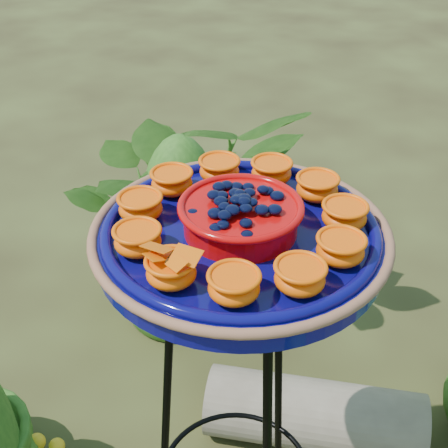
% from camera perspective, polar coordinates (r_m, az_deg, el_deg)
% --- Properties ---
extents(tripod_stand, '(0.42, 0.42, 0.94)m').
position_cam_1_polar(tripod_stand, '(1.30, 1.23, -15.83)').
color(tripod_stand, black).
rests_on(tripod_stand, ground).
extents(feeder_dish, '(0.58, 0.58, 0.11)m').
position_cam_1_polar(feeder_dish, '(1.02, 1.50, -0.66)').
color(feeder_dish, '#070650').
rests_on(feeder_dish, tripod_stand).
extents(driftwood_log, '(0.65, 0.34, 0.21)m').
position_cam_1_polar(driftwood_log, '(1.90, 8.22, -16.87)').
color(driftwood_log, gray).
rests_on(driftwood_log, ground).
extents(shrub_back_left, '(1.02, 1.02, 0.86)m').
position_cam_1_polar(shrub_back_left, '(2.11, -3.90, 1.32)').
color(shrub_back_left, '#254E15').
rests_on(shrub_back_left, ground).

